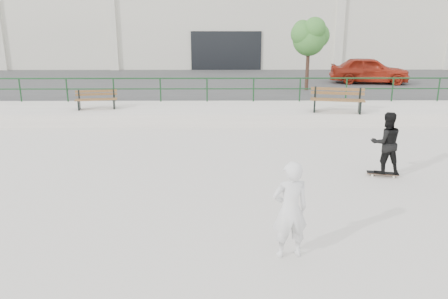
{
  "coord_description": "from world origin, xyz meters",
  "views": [
    {
      "loc": [
        -0.44,
        -7.9,
        3.79
      ],
      "look_at": [
        -0.35,
        2.0,
        0.9
      ],
      "focal_mm": 35.0,
      "sensor_mm": 36.0,
      "label": 1
    }
  ],
  "objects_px": {
    "bench_left": "(96,100)",
    "red_car": "(369,70)",
    "bench_right": "(337,100)",
    "standing_skater": "(386,143)",
    "tree": "(310,36)",
    "seated_skater": "(290,210)",
    "skateboard": "(383,173)"
  },
  "relations": [
    {
      "from": "bench_left",
      "to": "red_car",
      "type": "bearing_deg",
      "value": 19.05
    },
    {
      "from": "bench_right",
      "to": "standing_skater",
      "type": "height_order",
      "value": "standing_skater"
    },
    {
      "from": "standing_skater",
      "to": "bench_left",
      "type": "bearing_deg",
      "value": -36.72
    },
    {
      "from": "bench_left",
      "to": "standing_skater",
      "type": "relative_size",
      "value": 1.05
    },
    {
      "from": "bench_right",
      "to": "tree",
      "type": "distance_m",
      "value": 6.08
    },
    {
      "from": "bench_right",
      "to": "red_car",
      "type": "xyz_separation_m",
      "value": [
        3.89,
        8.19,
        0.27
      ]
    },
    {
      "from": "bench_right",
      "to": "seated_skater",
      "type": "distance_m",
      "value": 10.34
    },
    {
      "from": "standing_skater",
      "to": "red_car",
      "type": "bearing_deg",
      "value": -107.28
    },
    {
      "from": "seated_skater",
      "to": "standing_skater",
      "type": "bearing_deg",
      "value": -137.46
    },
    {
      "from": "bench_left",
      "to": "seated_skater",
      "type": "height_order",
      "value": "seated_skater"
    },
    {
      "from": "red_car",
      "to": "seated_skater",
      "type": "height_order",
      "value": "red_car"
    },
    {
      "from": "seated_skater",
      "to": "red_car",
      "type": "bearing_deg",
      "value": -121.81
    },
    {
      "from": "bench_right",
      "to": "standing_skater",
      "type": "distance_m",
      "value": 5.86
    },
    {
      "from": "tree",
      "to": "seated_skater",
      "type": "relative_size",
      "value": 2.12
    },
    {
      "from": "seated_skater",
      "to": "tree",
      "type": "bearing_deg",
      "value": -111.88
    },
    {
      "from": "bench_left",
      "to": "seated_skater",
      "type": "distance_m",
      "value": 12.12
    },
    {
      "from": "tree",
      "to": "standing_skater",
      "type": "xyz_separation_m",
      "value": [
        -0.23,
        -11.52,
        -2.28
      ]
    },
    {
      "from": "bench_right",
      "to": "skateboard",
      "type": "bearing_deg",
      "value": -80.76
    },
    {
      "from": "bench_right",
      "to": "red_car",
      "type": "height_order",
      "value": "red_car"
    },
    {
      "from": "seated_skater",
      "to": "bench_left",
      "type": "bearing_deg",
      "value": -70.21
    },
    {
      "from": "bench_left",
      "to": "seated_skater",
      "type": "xyz_separation_m",
      "value": [
        6.02,
        -10.51,
        -0.03
      ]
    },
    {
      "from": "red_car",
      "to": "bench_right",
      "type": "bearing_deg",
      "value": 163.98
    },
    {
      "from": "red_car",
      "to": "skateboard",
      "type": "relative_size",
      "value": 5.31
    },
    {
      "from": "tree",
      "to": "red_car",
      "type": "xyz_separation_m",
      "value": [
        3.94,
        2.52,
        -1.93
      ]
    },
    {
      "from": "standing_skater",
      "to": "seated_skater",
      "type": "relative_size",
      "value": 0.94
    },
    {
      "from": "bench_right",
      "to": "standing_skater",
      "type": "xyz_separation_m",
      "value": [
        -0.28,
        -5.85,
        -0.07
      ]
    },
    {
      "from": "skateboard",
      "to": "seated_skater",
      "type": "distance_m",
      "value": 5.03
    },
    {
      "from": "skateboard",
      "to": "bench_left",
      "type": "bearing_deg",
      "value": 158.11
    },
    {
      "from": "bench_left",
      "to": "skateboard",
      "type": "relative_size",
      "value": 2.06
    },
    {
      "from": "bench_left",
      "to": "red_car",
      "type": "height_order",
      "value": "red_car"
    },
    {
      "from": "red_car",
      "to": "skateboard",
      "type": "distance_m",
      "value": 14.69
    },
    {
      "from": "bench_right",
      "to": "seated_skater",
      "type": "xyz_separation_m",
      "value": [
        -3.3,
        -9.79,
        -0.12
      ]
    }
  ]
}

